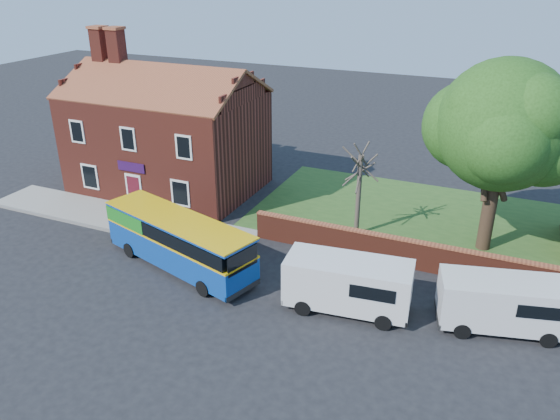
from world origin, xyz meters
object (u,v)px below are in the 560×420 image
at_px(bus, 175,238).
at_px(van_near, 348,283).
at_px(large_tree, 505,129).
at_px(van_far, 504,302).

bearing_deg(bus, van_near, 15.19).
relative_size(van_near, large_tree, 0.56).
height_order(bus, large_tree, large_tree).
bearing_deg(bus, van_far, 20.46).
xyz_separation_m(van_near, van_far, (6.49, 1.29, -0.06)).
bearing_deg(bus, large_tree, 47.13).
xyz_separation_m(van_far, large_tree, (-1.26, 7.51, 5.47)).
distance_m(bus, van_near, 9.32).
bearing_deg(van_near, large_tree, 52.89).
relative_size(bus, van_far, 1.65).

